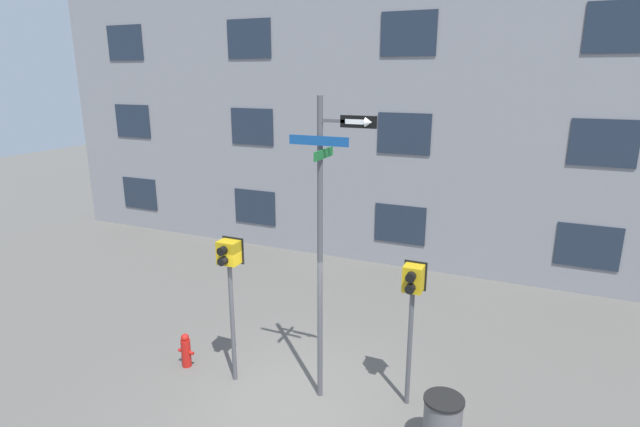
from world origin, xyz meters
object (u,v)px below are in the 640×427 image
(street_sign_pole, at_px, (324,234))
(pedestrian_signal_left, at_px, (229,270))
(fire_hydrant, at_px, (186,350))
(trash_bin, at_px, (442,424))
(pedestrian_signal_right, at_px, (412,296))

(street_sign_pole, relative_size, pedestrian_signal_left, 1.89)
(fire_hydrant, distance_m, trash_bin, 4.91)
(pedestrian_signal_left, bearing_deg, fire_hydrant, 179.88)
(pedestrian_signal_left, height_order, pedestrian_signal_right, pedestrian_signal_left)
(street_sign_pole, distance_m, trash_bin, 3.34)
(pedestrian_signal_left, xyz_separation_m, pedestrian_signal_right, (3.07, 0.59, -0.16))
(trash_bin, bearing_deg, street_sign_pole, 166.94)
(trash_bin, bearing_deg, fire_hydrant, 176.54)
(pedestrian_signal_left, relative_size, fire_hydrant, 3.97)
(pedestrian_signal_left, relative_size, trash_bin, 3.06)
(pedestrian_signal_left, xyz_separation_m, trash_bin, (3.81, -0.29, -1.72))
(fire_hydrant, bearing_deg, trash_bin, -3.46)
(street_sign_pole, bearing_deg, pedestrian_signal_right, 15.76)
(street_sign_pole, xyz_separation_m, pedestrian_signal_left, (-1.69, -0.20, -0.81))
(fire_hydrant, relative_size, trash_bin, 0.77)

